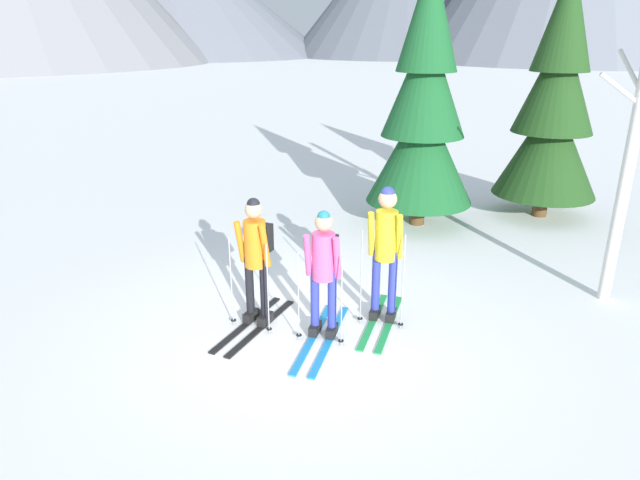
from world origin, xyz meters
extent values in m
plane|color=white|center=(0.00, 0.00, 0.00)|extent=(400.00, 400.00, 0.00)
cube|color=black|center=(-0.54, 0.00, 0.01)|extent=(0.85, 1.48, 0.02)
cube|color=black|center=(-0.74, 0.11, 0.01)|extent=(0.85, 1.48, 0.02)
cube|color=black|center=(-0.50, 0.09, 0.08)|extent=(0.22, 0.28, 0.12)
cylinder|color=black|center=(-0.50, 0.09, 0.53)|extent=(0.11, 0.11, 0.81)
cube|color=black|center=(-0.69, 0.20, 0.08)|extent=(0.22, 0.28, 0.12)
cylinder|color=black|center=(-0.69, 0.20, 0.53)|extent=(0.11, 0.11, 0.81)
cylinder|color=orange|center=(-0.59, 0.14, 1.12)|extent=(0.28, 0.28, 0.61)
sphere|color=tan|center=(-0.59, 0.14, 1.57)|extent=(0.22, 0.22, 0.22)
sphere|color=black|center=(-0.59, 0.14, 1.64)|extent=(0.17, 0.17, 0.17)
cylinder|color=orange|center=(-0.46, 0.01, 1.14)|extent=(0.16, 0.21, 0.58)
cylinder|color=orange|center=(-0.78, 0.18, 1.14)|extent=(0.16, 0.21, 0.58)
cylinder|color=#A5A5AD|center=(-0.44, -0.14, 0.61)|extent=(0.02, 0.02, 1.22)
cylinder|color=black|center=(-0.44, -0.14, 0.06)|extent=(0.07, 0.07, 0.01)
cylinder|color=#A5A5AD|center=(-0.92, 0.11, 0.61)|extent=(0.02, 0.02, 1.22)
cylinder|color=black|center=(-0.92, 0.11, 0.06)|extent=(0.07, 0.07, 0.01)
cube|color=black|center=(-0.51, 0.29, 1.15)|extent=(0.30, 0.26, 0.36)
cube|color=#1E84D1|center=(0.32, -0.36, 0.01)|extent=(0.63, 1.71, 0.02)
cube|color=#1E84D1|center=(0.11, -0.29, 0.01)|extent=(0.63, 1.71, 0.02)
cube|color=black|center=(0.35, -0.27, 0.08)|extent=(0.18, 0.28, 0.12)
cylinder|color=#2D389E|center=(0.35, -0.27, 0.51)|extent=(0.11, 0.11, 0.79)
cube|color=black|center=(0.14, -0.20, 0.08)|extent=(0.18, 0.28, 0.12)
cylinder|color=#2D389E|center=(0.14, -0.20, 0.51)|extent=(0.11, 0.11, 0.79)
cylinder|color=#E55193|center=(0.25, -0.23, 1.08)|extent=(0.28, 0.28, 0.59)
sphere|color=tan|center=(0.25, -0.23, 1.52)|extent=(0.21, 0.21, 0.21)
sphere|color=#1E6B7A|center=(0.25, -0.23, 1.58)|extent=(0.16, 0.16, 0.16)
cylinder|color=#E55193|center=(0.40, -0.34, 1.10)|extent=(0.14, 0.21, 0.56)
cylinder|color=#E55193|center=(0.06, -0.23, 1.10)|extent=(0.14, 0.21, 0.56)
cylinder|color=#A5A5AD|center=(0.45, -0.49, 0.59)|extent=(0.02, 0.02, 1.18)
cylinder|color=black|center=(0.45, -0.49, 0.06)|extent=(0.07, 0.07, 0.01)
cylinder|color=#A5A5AD|center=(-0.06, -0.32, 0.59)|extent=(0.02, 0.02, 1.18)
cylinder|color=black|center=(-0.06, -0.32, 0.06)|extent=(0.07, 0.07, 0.01)
cube|color=black|center=(0.30, -0.07, 1.11)|extent=(0.30, 0.23, 0.36)
cube|color=green|center=(1.14, 0.02, 0.01)|extent=(0.63, 1.52, 0.02)
cube|color=green|center=(0.93, 0.09, 0.01)|extent=(0.63, 1.52, 0.02)
cube|color=black|center=(1.17, 0.11, 0.08)|extent=(0.19, 0.28, 0.12)
cylinder|color=#2D389E|center=(1.17, 0.11, 0.56)|extent=(0.11, 0.11, 0.87)
cube|color=black|center=(0.96, 0.18, 0.08)|extent=(0.19, 0.28, 0.12)
cylinder|color=#2D389E|center=(0.96, 0.18, 0.56)|extent=(0.11, 0.11, 0.87)
cylinder|color=yellow|center=(1.07, 0.15, 1.20)|extent=(0.28, 0.28, 0.65)
sphere|color=tan|center=(1.07, 0.15, 1.68)|extent=(0.24, 0.24, 0.24)
sphere|color=#2D389E|center=(1.07, 0.15, 1.75)|extent=(0.18, 0.18, 0.18)
cylinder|color=yellow|center=(1.22, 0.03, 1.22)|extent=(0.15, 0.22, 0.62)
cylinder|color=yellow|center=(0.88, 0.15, 1.22)|extent=(0.15, 0.22, 0.62)
cylinder|color=#A5A5AD|center=(1.26, -0.11, 0.65)|extent=(0.02, 0.02, 1.31)
cylinder|color=black|center=(1.26, -0.11, 0.06)|extent=(0.07, 0.07, 0.01)
cylinder|color=#A5A5AD|center=(0.75, 0.07, 0.65)|extent=(0.02, 0.02, 1.31)
cylinder|color=black|center=(0.75, 0.07, 0.06)|extent=(0.07, 0.07, 0.01)
cube|color=maroon|center=(1.13, 0.31, 1.23)|extent=(0.30, 0.24, 0.36)
cylinder|color=#51381E|center=(5.04, 4.44, 0.47)|extent=(0.29, 0.29, 0.95)
cone|color=#1E4219|center=(5.04, 4.44, 1.47)|extent=(2.03, 2.03, 2.00)
cone|color=#1E4219|center=(5.04, 4.44, 2.74)|extent=(1.55, 1.55, 2.00)
cone|color=#1E4219|center=(5.04, 4.44, 3.90)|extent=(1.11, 1.11, 2.00)
cylinder|color=#51381E|center=(2.38, 4.06, 0.48)|extent=(0.30, 0.30, 0.96)
cone|color=#195628|center=(2.38, 4.06, 1.49)|extent=(2.05, 2.05, 2.02)
cone|color=#195628|center=(2.38, 4.06, 2.77)|extent=(1.56, 1.56, 2.02)
cone|color=#195628|center=(2.38, 4.06, 3.94)|extent=(1.12, 1.12, 2.02)
cylinder|color=silver|center=(4.36, 0.60, 2.35)|extent=(0.17, 0.17, 4.69)
cylinder|color=silver|center=(4.09, 0.65, 2.93)|extent=(0.57, 0.16, 0.43)
cylinder|color=silver|center=(4.27, 0.80, 3.14)|extent=(0.22, 0.45, 0.56)
camera|label=1|loc=(-0.14, -6.56, 3.66)|focal=31.84mm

